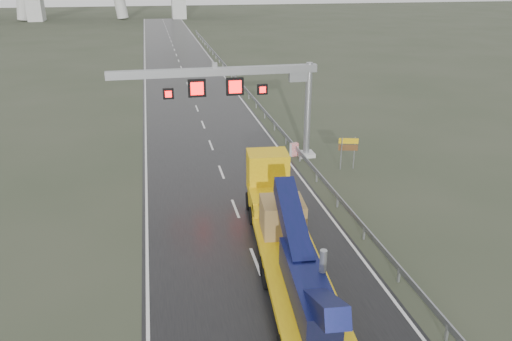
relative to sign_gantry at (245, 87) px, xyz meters
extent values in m
plane|color=#303827|center=(-2.10, -17.99, -5.61)|extent=(400.00, 400.00, 0.00)
cube|color=black|center=(-2.10, 22.01, -5.60)|extent=(11.00, 200.00, 0.02)
cube|color=silver|center=(4.80, 0.01, -5.46)|extent=(1.20, 1.20, 0.30)
cylinder|color=#92959A|center=(4.80, 0.01, -2.01)|extent=(0.48, 0.48, 7.20)
cube|color=#92959A|center=(-2.10, 0.01, 1.19)|extent=(14.80, 0.55, 0.55)
cube|color=#92959A|center=(4.00, 0.01, 0.69)|extent=(1.40, 0.35, 0.90)
cube|color=#92959A|center=(-2.10, 0.01, 1.64)|extent=(0.35, 0.35, 0.35)
cube|color=black|center=(-3.40, -0.04, 0.09)|extent=(1.25, 0.25, 1.25)
cube|color=#FF0C0C|center=(-3.40, -0.18, 0.09)|extent=(0.90, 0.02, 0.90)
cube|color=black|center=(-0.70, -0.04, 0.09)|extent=(1.25, 0.25, 1.25)
cube|color=#FF0C0C|center=(-0.70, -0.18, 0.09)|extent=(0.90, 0.02, 0.90)
cube|color=black|center=(-5.40, -0.04, -0.21)|extent=(0.75, 0.25, 0.75)
cube|color=#FF0C0C|center=(-5.40, -0.18, -0.21)|extent=(0.54, 0.02, 0.54)
cube|color=black|center=(1.30, -0.04, -0.21)|extent=(0.75, 0.25, 0.75)
cube|color=#FF0C0C|center=(1.30, -0.18, -0.21)|extent=(0.54, 0.02, 0.54)
cube|color=#C8960B|center=(-1.02, -18.16, -4.62)|extent=(3.78, 13.39, 0.33)
cube|color=#C8960B|center=(-0.41, -11.20, -4.24)|extent=(2.54, 1.34, 0.47)
cube|color=#C8960B|center=(-0.28, -9.70, -4.48)|extent=(2.69, 3.03, 1.13)
cube|color=#C8960B|center=(-0.14, -8.01, -3.35)|extent=(2.51, 2.08, 2.45)
cube|color=black|center=(-0.05, -7.05, -3.06)|extent=(2.17, 0.24, 1.13)
cube|color=#0D1540|center=(-1.10, -19.10, -3.73)|extent=(1.81, 5.75, 1.32)
cube|color=#0D1540|center=(-0.81, -15.81, -2.59)|extent=(1.39, 5.26, 2.41)
cube|color=#0D1540|center=(-1.31, -21.45, -2.88)|extent=(1.17, 3.80, 2.28)
cylinder|color=#92959A|center=(-0.54, -19.15, -2.88)|extent=(0.31, 0.31, 1.51)
cube|color=olive|center=(-0.59, -13.27, -3.61)|extent=(2.25, 2.25, 1.70)
cylinder|color=black|center=(-0.81, -15.81, -5.14)|extent=(2.81, 1.18, 0.94)
cylinder|color=black|center=(-0.15, -8.19, -5.09)|extent=(2.63, 1.25, 1.04)
cylinder|color=#92959A|center=(6.40, -3.16, -4.43)|extent=(0.08, 0.08, 2.37)
cylinder|color=#92959A|center=(7.39, -3.16, -4.43)|extent=(0.08, 0.08, 2.37)
cube|color=#E3B10B|center=(6.90, -3.16, -3.49)|extent=(1.35, 0.42, 0.39)
cube|color=#593619|center=(6.90, -3.16, -3.98)|extent=(1.35, 0.42, 0.44)
cube|color=red|center=(3.90, 0.25, -5.10)|extent=(0.67, 0.47, 1.03)
camera|label=1|loc=(-6.42, -34.70, 7.76)|focal=35.00mm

